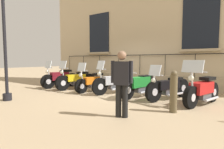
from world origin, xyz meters
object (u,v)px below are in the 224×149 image
motorcycle_orange (93,82)px  pedestrian_standing (122,81)px  motorcycle_green (140,85)px  motorcycle_maroon (60,78)px  motorcycle_yellow (76,80)px  lamppost (3,6)px  bollard (174,91)px  motorcycle_red (202,91)px  motorcycle_silver (113,83)px  motorcycle_black (169,87)px

motorcycle_orange → pedestrian_standing: size_ratio=1.19×
motorcycle_orange → motorcycle_green: size_ratio=0.86×
motorcycle_maroon → motorcycle_yellow: (-0.14, 1.00, -0.03)m
motorcycle_maroon → lamppost: lamppost is taller
motorcycle_maroon → bollard: bearing=78.1°
motorcycle_green → pedestrian_standing: pedestrian_standing is taller
bollard → motorcycle_red: bearing=159.1°
motorcycle_green → bollard: size_ratio=1.97×
motorcycle_silver → motorcycle_green: 1.21m
motorcycle_orange → motorcycle_green: (-0.15, 2.19, 0.03)m
motorcycle_silver → motorcycle_yellow: bearing=-91.1°
motorcycle_black → motorcycle_red: size_ratio=1.05×
pedestrian_standing → bollard: bearing=140.5°
motorcycle_orange → motorcycle_red: size_ratio=0.94×
motorcycle_maroon → motorcycle_red: size_ratio=1.00×
motorcycle_silver → motorcycle_green: (-0.01, 1.21, -0.00)m
motorcycle_maroon → motorcycle_orange: (0.04, 2.16, -0.05)m
bollard → motorcycle_green: bearing=-130.3°
motorcycle_maroon → motorcycle_green: bearing=91.4°
motorcycle_green → pedestrian_standing: 2.61m
motorcycle_black → bollard: motorcycle_black is taller
motorcycle_orange → lamppost: size_ratio=0.36×
motorcycle_silver → motorcycle_black: (-0.13, 2.25, -0.01)m
motorcycle_silver → motorcycle_maroon: bearing=-88.2°
lamppost → bollard: bearing=109.0°
motorcycle_silver → lamppost: 4.70m
pedestrian_standing → motorcycle_yellow: bearing=-121.7°
motorcycle_orange → motorcycle_yellow: bearing=-98.6°
motorcycle_orange → motorcycle_black: bearing=94.6°
motorcycle_maroon → motorcycle_red: (-0.06, 6.46, -0.02)m
motorcycle_maroon → motorcycle_orange: size_ratio=1.06×
lamppost → pedestrian_standing: bearing=98.8°
motorcycle_red → motorcycle_maroon: bearing=-89.4°
motorcycle_green → motorcycle_red: bearing=88.8°
motorcycle_black → motorcycle_red: 1.09m
motorcycle_red → motorcycle_silver: bearing=-90.6°
motorcycle_yellow → motorcycle_green: motorcycle_yellow is taller
motorcycle_maroon → motorcycle_black: (-0.22, 5.39, -0.03)m
lamppost → bollard: lamppost is taller
motorcycle_black → pedestrian_standing: 2.65m
lamppost → bollard: 5.97m
motorcycle_maroon → motorcycle_orange: 2.16m
motorcycle_maroon → lamppost: size_ratio=0.38×
motorcycle_silver → pedestrian_standing: bearing=37.8°
motorcycle_green → motorcycle_silver: bearing=-89.4°
motorcycle_maroon → motorcycle_green: 4.35m
bollard → pedestrian_standing: (1.11, -0.91, 0.33)m
motorcycle_green → motorcycle_red: motorcycle_red is taller
motorcycle_green → motorcycle_black: 1.04m
motorcycle_red → lamppost: bearing=-61.2°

